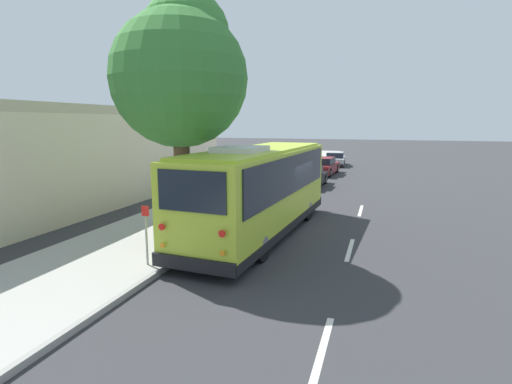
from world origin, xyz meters
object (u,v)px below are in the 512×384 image
parked_sedan_silver (335,159)px  street_tree (181,70)px  parked_sedan_maroon (323,166)px  sign_post_near (146,235)px  shuttle_bus (260,187)px  sign_post_far (174,231)px  parked_sedan_black (309,177)px

parked_sedan_silver → street_tree: (-25.92, 2.04, 5.11)m
parked_sedan_maroon → sign_post_near: 21.99m
shuttle_bus → sign_post_far: shuttle_bus is taller
parked_sedan_black → parked_sedan_maroon: (6.15, -0.05, 0.04)m
sign_post_near → sign_post_far: sign_post_near is taller
shuttle_bus → sign_post_near: shuttle_bus is taller
parked_sedan_silver → parked_sedan_black: bearing=174.9°
shuttle_bus → sign_post_near: bearing=160.0°
shuttle_bus → parked_sedan_maroon: (17.59, 0.23, -1.15)m
parked_sedan_black → sign_post_near: bearing=176.6°
shuttle_bus → sign_post_far: size_ratio=8.49×
parked_sedan_black → street_tree: 14.10m
sign_post_far → parked_sedan_silver: bearing=-3.8°
parked_sedan_silver → sign_post_far: 27.23m
street_tree → sign_post_far: bearing=-168.5°
shuttle_bus → sign_post_far: 3.57m
street_tree → shuttle_bus: bearing=-54.2°
parked_sedan_black → street_tree: (-13.01, 1.89, 5.11)m
parked_sedan_maroon → street_tree: (-19.16, 1.94, 5.07)m
street_tree → sign_post_far: street_tree is taller
shuttle_bus → parked_sedan_maroon: 17.62m
parked_sedan_black → sign_post_far: size_ratio=3.71×
parked_sedan_maroon → street_tree: size_ratio=0.59×
sign_post_near → parked_sedan_maroon: bearing=-4.4°
shuttle_bus → parked_sedan_silver: shuttle_bus is taller
parked_sedan_black → parked_sedan_maroon: bearing=2.1°
parked_sedan_maroon → parked_sedan_silver: 6.76m
parked_sedan_black → parked_sedan_silver: size_ratio=0.96×
parked_sedan_black → street_tree: bearing=174.3°
shuttle_bus → sign_post_near: 4.80m
street_tree → sign_post_near: street_tree is taller
parked_sedan_silver → street_tree: street_tree is taller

